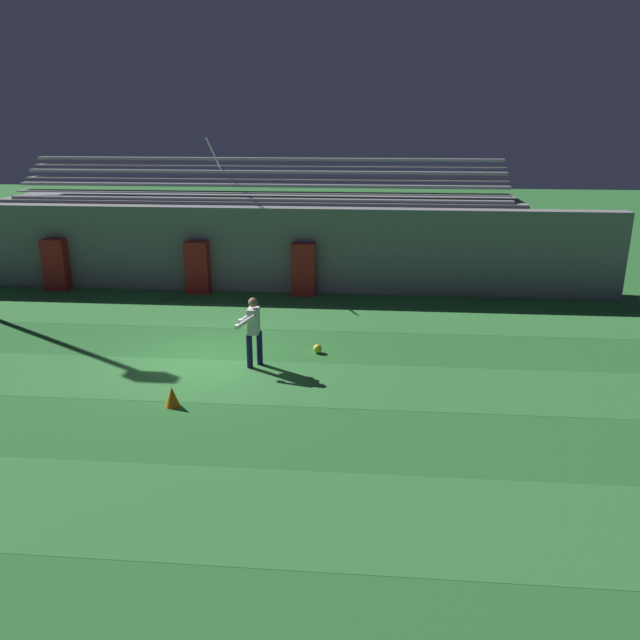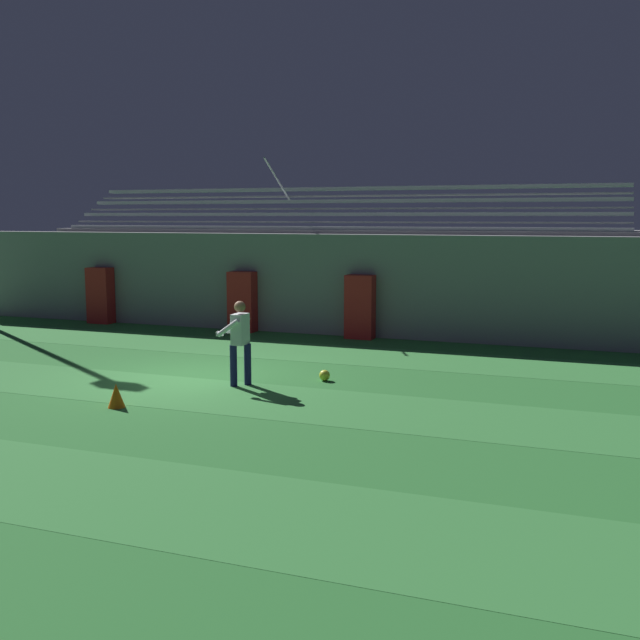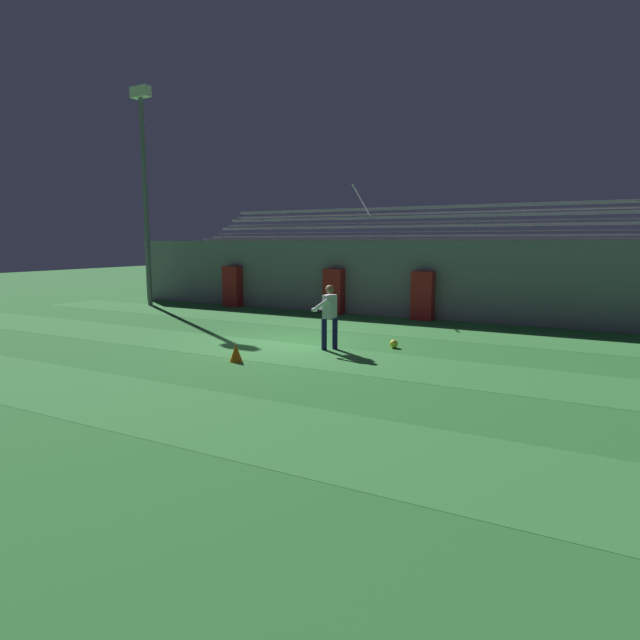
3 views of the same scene
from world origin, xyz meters
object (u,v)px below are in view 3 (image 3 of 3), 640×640
(padding_pillar_gate_right, at_px, (423,296))
(floodlight_pole, at_px, (144,172))
(traffic_cone, at_px, (236,353))
(padding_pillar_far_left, at_px, (232,286))
(soccer_ball, at_px, (394,344))
(padding_pillar_gate_left, at_px, (334,291))
(goalkeeper, at_px, (329,313))

(padding_pillar_gate_right, bearing_deg, floodlight_pole, -173.65)
(padding_pillar_gate_right, relative_size, traffic_cone, 4.11)
(padding_pillar_far_left, relative_size, soccer_ball, 7.84)
(padding_pillar_gate_left, relative_size, soccer_ball, 7.84)
(padding_pillar_far_left, xyz_separation_m, floodlight_pole, (-3.51, -1.33, 4.82))
(padding_pillar_gate_right, bearing_deg, goalkeeper, -94.31)
(padding_pillar_gate_right, distance_m, traffic_cone, 8.75)
(padding_pillar_gate_right, xyz_separation_m, soccer_ball, (0.93, -5.29, -0.75))
(padding_pillar_gate_left, bearing_deg, traffic_cone, -78.00)
(goalkeeper, relative_size, traffic_cone, 3.98)
(padding_pillar_far_left, distance_m, goalkeeper, 10.13)
(padding_pillar_gate_right, bearing_deg, padding_pillar_far_left, 180.00)
(floodlight_pole, bearing_deg, goalkeeper, -23.36)
(padding_pillar_gate_right, relative_size, floodlight_pole, 0.19)
(floodlight_pole, bearing_deg, padding_pillar_far_left, 20.74)
(padding_pillar_far_left, height_order, floodlight_pole, floodlight_pole)
(floodlight_pole, xyz_separation_m, soccer_ball, (12.86, -3.96, -5.57))
(padding_pillar_gate_left, distance_m, soccer_ball, 6.97)
(soccer_ball, bearing_deg, padding_pillar_gate_right, 99.98)
(padding_pillar_gate_left, height_order, traffic_cone, padding_pillar_gate_left)
(floodlight_pole, bearing_deg, padding_pillar_gate_right, 6.35)
(goalkeeper, height_order, soccer_ball, goalkeeper)
(padding_pillar_gate_left, relative_size, traffic_cone, 4.11)
(padding_pillar_gate_left, distance_m, padding_pillar_gate_right, 3.54)
(floodlight_pole, relative_size, soccer_ball, 41.58)
(padding_pillar_gate_right, distance_m, floodlight_pole, 12.93)
(padding_pillar_gate_left, bearing_deg, padding_pillar_gate_right, 0.00)
(padding_pillar_gate_left, height_order, goalkeeper, padding_pillar_gate_left)
(traffic_cone, bearing_deg, goalkeeper, 61.33)
(floodlight_pole, bearing_deg, soccer_ball, -17.13)
(padding_pillar_far_left, height_order, traffic_cone, padding_pillar_far_left)
(padding_pillar_gate_right, height_order, padding_pillar_far_left, same)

